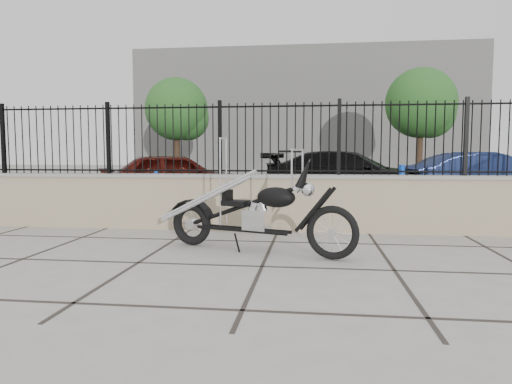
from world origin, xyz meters
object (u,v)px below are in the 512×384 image
Objects in this scene: car_black at (349,175)px; car_blue at (485,178)px; chopper_motorcycle at (253,194)px; car_red at (177,178)px.

car_black is 3.53m from car_blue.
car_black reaches higher than car_blue.
car_black is at bearing 95.10° from chopper_motorcycle.
car_black is at bearing 75.83° from car_blue.
car_red is 0.96× the size of car_blue.
car_red is (-2.80, 5.77, -0.10)m from chopper_motorcycle.
chopper_motorcycle is 6.41m from car_red.
car_red is at bearing 115.24° from car_black.
car_blue is at bearing -87.68° from car_black.
chopper_motorcycle is 0.66× the size of car_red.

